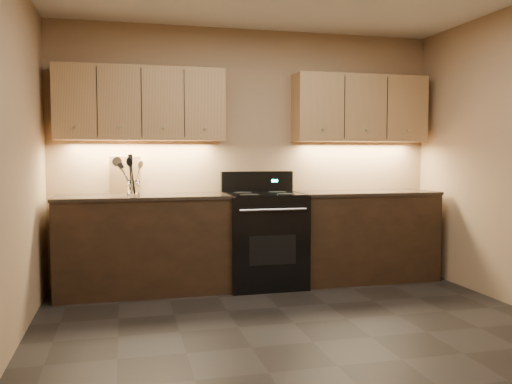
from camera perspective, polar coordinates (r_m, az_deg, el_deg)
floor at (r=3.96m, az=6.04°, el=-15.44°), size 4.00×4.00×0.00m
wall_back at (r=5.66m, az=-0.77°, el=3.82°), size 4.00×0.04×2.60m
counter_left at (r=5.29m, az=-11.76°, el=-5.36°), size 1.62×0.62×0.93m
counter_right at (r=5.83m, az=11.34°, el=-4.49°), size 1.46×0.62×0.93m
stove at (r=5.43m, az=0.83°, el=-4.88°), size 0.76×0.68×1.14m
upper_cab_left at (r=5.39m, az=-12.02°, el=9.05°), size 1.60×0.30×0.70m
upper_cab_right at (r=5.92m, az=10.89°, el=8.60°), size 1.44×0.30×0.70m
outlet_plate at (r=5.51m, az=-14.04°, el=1.82°), size 0.08×0.01×0.12m
utensil_crock at (r=5.21m, az=-12.78°, el=0.37°), size 0.15×0.15×0.15m
cutting_board at (r=5.47m, az=-13.62°, el=1.77°), size 0.30×0.11×0.38m
wooden_spoon at (r=5.21m, az=-13.06°, el=1.61°), size 0.17×0.12×0.33m
black_spoon at (r=5.23m, az=-12.93°, el=1.70°), size 0.09×0.14×0.35m
black_turner at (r=5.19m, az=-12.70°, el=1.91°), size 0.14×0.12×0.39m
steel_spatula at (r=5.21m, az=-12.59°, el=1.67°), size 0.23×0.15×0.35m
steel_skimmer at (r=5.20m, az=-12.59°, el=1.85°), size 0.26×0.14×0.37m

